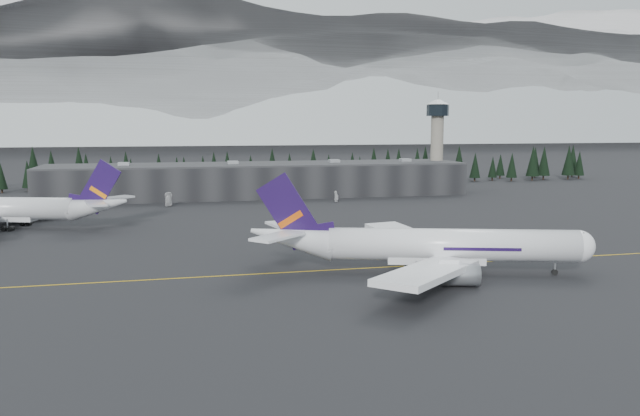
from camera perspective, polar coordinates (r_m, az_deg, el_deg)
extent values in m
plane|color=black|center=(122.25, 2.12, -5.41)|extent=(1400.00, 1400.00, 0.00)
cube|color=gold|center=(120.37, 2.37, -5.61)|extent=(400.00, 0.40, 0.02)
cube|color=black|center=(242.91, -5.60, 2.52)|extent=(160.00, 30.00, 12.00)
cube|color=#333335|center=(242.43, -5.61, 4.01)|extent=(160.00, 30.00, 0.60)
cylinder|color=gray|center=(265.38, 10.62, 5.03)|extent=(5.20, 5.20, 32.00)
cylinder|color=black|center=(265.18, 10.72, 8.75)|extent=(9.20, 9.20, 4.50)
cone|color=silver|center=(265.27, 10.74, 9.50)|extent=(10.00, 10.00, 2.00)
cube|color=black|center=(279.40, -6.59, 3.49)|extent=(360.00, 20.00, 15.00)
cylinder|color=white|center=(118.35, 11.99, -3.30)|extent=(45.53, 18.79, 5.97)
sphere|color=white|center=(123.80, 22.54, -3.25)|extent=(5.97, 5.97, 5.97)
cone|color=white|center=(117.56, -2.55, -2.77)|extent=(17.71, 10.49, 8.64)
cube|color=white|center=(133.00, 8.47, -2.71)|extent=(13.30, 28.88, 2.55)
cylinder|color=#9B9EA4|center=(128.64, 11.31, -3.90)|extent=(7.27, 5.47, 3.78)
cube|color=white|center=(102.97, 9.91, -5.80)|extent=(25.22, 25.42, 2.55)
cylinder|color=#9B9EA4|center=(109.44, 12.70, -5.98)|extent=(7.27, 5.47, 3.78)
cube|color=#1F0D40|center=(116.80, -2.80, -0.32)|extent=(12.21, 4.08, 14.81)
cube|color=#D7510C|center=(116.99, -2.70, -1.05)|extent=(4.80, 1.92, 3.65)
cube|color=white|center=(123.38, -3.17, -1.62)|extent=(6.89, 11.67, 0.50)
cube|color=white|center=(111.72, -3.89, -2.61)|extent=(11.02, 10.76, 0.50)
cylinder|color=black|center=(123.34, 20.69, -5.08)|extent=(0.50, 0.50, 2.98)
cylinder|color=black|center=(122.70, 8.41, -4.73)|extent=(0.50, 0.50, 2.98)
cylinder|color=black|center=(114.01, 8.78, -5.69)|extent=(0.50, 0.50, 2.98)
cone|color=silver|center=(174.70, -19.63, 0.20)|extent=(17.51, 10.41, 8.54)
cube|color=silver|center=(198.82, -24.11, 0.12)|extent=(24.98, 25.08, 2.52)
cylinder|color=#93969B|center=(197.20, -26.33, -0.55)|extent=(7.19, 5.42, 3.73)
cube|color=#210F47|center=(173.96, -19.55, 1.84)|extent=(12.06, 4.07, 14.63)
cube|color=orange|center=(174.19, -19.59, 1.35)|extent=(4.75, 1.91, 3.60)
cube|color=silver|center=(168.39, -19.83, 0.40)|extent=(6.77, 11.53, 0.49)
cube|color=silver|center=(179.18, -18.33, 0.88)|extent=(10.91, 10.62, 0.49)
cylinder|color=black|center=(181.68, -26.67, -1.44)|extent=(0.49, 0.49, 2.95)
cylinder|color=black|center=(189.25, -25.33, -1.02)|extent=(0.49, 0.49, 2.95)
imported|color=silver|center=(216.83, -13.67, 0.31)|extent=(2.38, 4.97, 1.37)
imported|color=silver|center=(222.89, 1.51, 0.73)|extent=(4.22, 1.97, 1.40)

